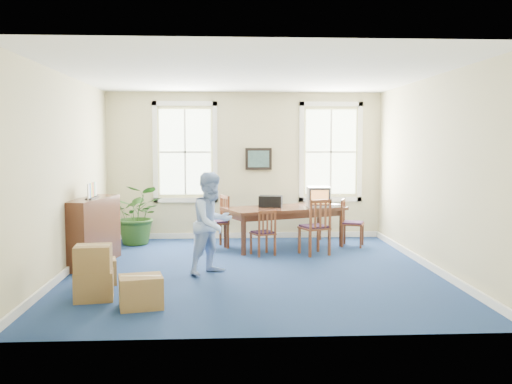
{
  "coord_description": "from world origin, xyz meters",
  "views": [
    {
      "loc": [
        -0.45,
        -9.26,
        2.11
      ],
      "look_at": [
        0.1,
        0.6,
        1.25
      ],
      "focal_mm": 40.0,
      "sensor_mm": 36.0,
      "label": 1
    }
  ],
  "objects": [
    {
      "name": "man",
      "position": [
        -0.65,
        -0.18,
        0.82
      ],
      "size": [
        1.01,
        1.0,
        1.64
      ],
      "primitive_type": "imported",
      "rotation": [
        0.0,
        0.0,
        0.77
      ],
      "color": "#9AB9F1",
      "rests_on": "ground"
    },
    {
      "name": "game_console",
      "position": [
        1.78,
        2.09,
        0.84
      ],
      "size": [
        0.24,
        0.27,
        0.06
      ],
      "primitive_type": "cube",
      "rotation": [
        0.0,
        0.0,
        0.32
      ],
      "color": "white",
      "rests_on": "conference_table"
    },
    {
      "name": "ceiling",
      "position": [
        0.0,
        0.0,
        3.2
      ],
      "size": [
        6.5,
        6.5,
        0.0
      ],
      "primitive_type": "plane",
      "rotation": [
        3.14,
        0.0,
        0.0
      ],
      "color": "white",
      "rests_on": "ground"
    },
    {
      "name": "wall_left",
      "position": [
        -3.0,
        0.0,
        1.6
      ],
      "size": [
        0.0,
        6.5,
        6.5
      ],
      "primitive_type": "plane",
      "rotation": [
        1.57,
        0.0,
        1.57
      ],
      "color": "beige",
      "rests_on": "ground"
    },
    {
      "name": "window_left",
      "position": [
        -1.3,
        3.23,
        1.9
      ],
      "size": [
        1.4,
        0.12,
        2.2
      ],
      "primitive_type": null,
      "color": "white",
      "rests_on": "ground"
    },
    {
      "name": "wall_right",
      "position": [
        3.0,
        0.0,
        1.6
      ],
      "size": [
        0.0,
        6.5,
        6.5
      ],
      "primitive_type": "plane",
      "rotation": [
        1.57,
        0.0,
        -1.57
      ],
      "color": "beige",
      "rests_on": "ground"
    },
    {
      "name": "wall_back",
      "position": [
        0.0,
        3.25,
        1.6
      ],
      "size": [
        6.5,
        0.0,
        6.5
      ],
      "primitive_type": "plane",
      "rotation": [
        1.57,
        0.0,
        0.0
      ],
      "color": "beige",
      "rests_on": "ground"
    },
    {
      "name": "brochure_rack",
      "position": [
        -2.73,
        0.65,
        1.35
      ],
      "size": [
        0.14,
        0.65,
        0.28
      ],
      "primitive_type": null,
      "rotation": [
        0.0,
        0.0,
        -0.05
      ],
      "color": "#99999E",
      "rests_on": "credenza"
    },
    {
      "name": "crt_tv",
      "position": [
        1.45,
        2.15,
        1.01
      ],
      "size": [
        0.47,
        0.51,
        0.41
      ],
      "primitive_type": null,
      "rotation": [
        0.0,
        0.0,
        -0.04
      ],
      "color": "#B7B7BC",
      "rests_on": "conference_table"
    },
    {
      "name": "conference_table",
      "position": [
        0.75,
        2.09,
        0.4
      ],
      "size": [
        2.6,
        1.88,
        0.81
      ],
      "primitive_type": null,
      "rotation": [
        0.0,
        0.0,
        0.38
      ],
      "color": "#4C2718",
      "rests_on": "ground"
    },
    {
      "name": "potted_plant",
      "position": [
        -2.24,
        2.57,
        0.62
      ],
      "size": [
        1.2,
        1.07,
        1.24
      ],
      "primitive_type": "imported",
      "rotation": [
        0.0,
        0.0,
        -0.1
      ],
      "color": "#244918",
      "rests_on": "ground"
    },
    {
      "name": "chair_end_right",
      "position": [
        2.15,
        2.09,
        0.48
      ],
      "size": [
        0.55,
        0.55,
        0.96
      ],
      "primitive_type": null,
      "rotation": [
        0.0,
        0.0,
        1.22
      ],
      "color": "brown",
      "rests_on": "ground"
    },
    {
      "name": "baseboard_left",
      "position": [
        -2.97,
        0.0,
        0.06
      ],
      "size": [
        0.04,
        6.5,
        0.12
      ],
      "primitive_type": "cube",
      "color": "white",
      "rests_on": "ground"
    },
    {
      "name": "chair_near_left",
      "position": [
        0.27,
        1.28,
        0.43
      ],
      "size": [
        0.51,
        0.51,
        0.86
      ],
      "primitive_type": null,
      "rotation": [
        0.0,
        0.0,
        3.55
      ],
      "color": "brown",
      "rests_on": "ground"
    },
    {
      "name": "chair_near_right",
      "position": [
        1.24,
        1.28,
        0.53
      ],
      "size": [
        0.61,
        0.61,
        1.06
      ],
      "primitive_type": null,
      "rotation": [
        0.0,
        0.0,
        3.51
      ],
      "color": "brown",
      "rests_on": "ground"
    },
    {
      "name": "equipment_bag",
      "position": [
        0.48,
        2.15,
        0.92
      ],
      "size": [
        0.51,
        0.38,
        0.23
      ],
      "primitive_type": "cube",
      "rotation": [
        0.0,
        0.0,
        -0.21
      ],
      "color": "black",
      "rests_on": "conference_table"
    },
    {
      "name": "credenza",
      "position": [
        -2.75,
        0.65,
        0.6
      ],
      "size": [
        0.73,
        1.59,
        1.21
      ],
      "primitive_type": "cube",
      "rotation": [
        0.0,
        0.0,
        -0.2
      ],
      "color": "#4C2718",
      "rests_on": "ground"
    },
    {
      "name": "chair_end_left",
      "position": [
        -0.65,
        2.09,
        0.52
      ],
      "size": [
        0.61,
        0.61,
        1.05
      ],
      "primitive_type": null,
      "rotation": [
        0.0,
        0.0,
        -1.19
      ],
      "color": "brown",
      "rests_on": "ground"
    },
    {
      "name": "window_right",
      "position": [
        1.9,
        3.23,
        1.9
      ],
      "size": [
        1.4,
        0.12,
        2.2
      ],
      "primitive_type": null,
      "color": "white",
      "rests_on": "ground"
    },
    {
      "name": "baseboard_right",
      "position": [
        2.97,
        0.0,
        0.06
      ],
      "size": [
        0.04,
        6.5,
        0.12
      ],
      "primitive_type": "cube",
      "color": "white",
      "rests_on": "ground"
    },
    {
      "name": "cardboard_boxes",
      "position": [
        -2.01,
        -1.55,
        0.39
      ],
      "size": [
        1.58,
        1.58,
        0.78
      ],
      "primitive_type": null,
      "rotation": [
        0.0,
        0.0,
        0.17
      ],
      "color": "olive",
      "rests_on": "ground"
    },
    {
      "name": "baseboard_back",
      "position": [
        0.0,
        3.22,
        0.06
      ],
      "size": [
        6.0,
        0.04,
        0.12
      ],
      "primitive_type": "cube",
      "color": "white",
      "rests_on": "ground"
    },
    {
      "name": "wall_picture",
      "position": [
        0.3,
        3.2,
        1.75
      ],
      "size": [
        0.58,
        0.06,
        0.48
      ],
      "primitive_type": null,
      "color": "black",
      "rests_on": "ground"
    },
    {
      "name": "wall_front",
      "position": [
        0.0,
        -3.25,
        1.6
      ],
      "size": [
        6.5,
        0.0,
        6.5
      ],
      "primitive_type": "plane",
      "rotation": [
        -1.57,
        0.0,
        0.0
      ],
      "color": "beige",
      "rests_on": "ground"
    },
    {
      "name": "floor",
      "position": [
        0.0,
        0.0,
        0.0
      ],
      "size": [
        6.5,
        6.5,
        0.0
      ],
      "primitive_type": "plane",
      "color": "navy",
      "rests_on": "ground"
    }
  ]
}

